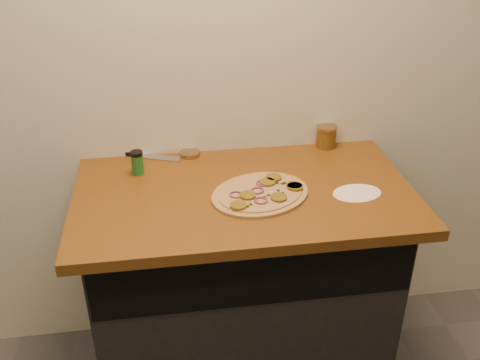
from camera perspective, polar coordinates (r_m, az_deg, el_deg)
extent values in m
cube|color=beige|center=(2.03, -1.01, 14.79)|extent=(4.00, 0.02, 2.70)
cube|color=black|center=(2.19, 0.26, -11.29)|extent=(1.10, 0.60, 0.86)
cube|color=brown|center=(1.91, 0.42, -1.54)|extent=(1.20, 0.70, 0.04)
cylinder|color=tan|center=(1.86, 2.17, -1.51)|extent=(0.46, 0.46, 0.01)
cylinder|color=beige|center=(1.86, 2.17, -1.30)|extent=(0.40, 0.40, 0.00)
cylinder|color=brown|center=(1.77, -0.18, -2.71)|extent=(0.06, 0.06, 0.01)
cylinder|color=brown|center=(1.91, 2.96, -0.23)|extent=(0.06, 0.06, 0.01)
cylinder|color=brown|center=(1.88, 5.89, -0.72)|extent=(0.06, 0.06, 0.01)
cylinder|color=brown|center=(1.94, 3.61, 0.27)|extent=(0.06, 0.06, 0.01)
cylinder|color=brown|center=(1.82, 4.17, -1.87)|extent=(0.06, 0.06, 0.01)
cylinder|color=brown|center=(1.89, 5.82, -0.60)|extent=(0.06, 0.06, 0.01)
cylinder|color=brown|center=(1.82, 0.80, -1.66)|extent=(0.06, 0.06, 0.01)
torus|color=#712A5B|center=(1.80, 2.23, -2.18)|extent=(0.05, 0.05, 0.01)
torus|color=#712A5B|center=(1.86, 1.87, -1.11)|extent=(0.05, 0.05, 0.01)
torus|color=#712A5B|center=(1.90, 2.42, -0.34)|extent=(0.05, 0.05, 0.01)
torus|color=#712A5B|center=(1.83, -0.42, -1.56)|extent=(0.05, 0.05, 0.01)
cube|color=black|center=(1.91, 2.48, -0.20)|extent=(0.01, 0.01, 0.00)
cube|color=black|center=(1.91, 4.78, -0.29)|extent=(0.02, 0.01, 0.00)
cube|color=black|center=(1.91, 3.99, -0.33)|extent=(0.01, 0.01, 0.00)
cube|color=black|center=(1.83, 3.06, -1.61)|extent=(0.02, 0.01, 0.00)
cube|color=black|center=(1.78, 1.15, -2.60)|extent=(0.01, 0.01, 0.00)
cube|color=black|center=(1.93, 3.69, 0.09)|extent=(0.01, 0.01, 0.00)
cube|color=black|center=(1.85, 4.57, -1.37)|extent=(0.01, 0.02, 0.00)
cube|color=black|center=(1.86, 4.08, -1.11)|extent=(0.01, 0.01, 0.00)
cube|color=black|center=(1.90, 4.55, -0.41)|extent=(0.01, 0.01, 0.00)
cube|color=black|center=(1.77, 0.85, -2.81)|extent=(0.01, 0.01, 0.00)
cube|color=black|center=(1.79, 0.15, -2.40)|extent=(0.01, 0.01, 0.00)
cube|color=black|center=(1.82, 2.63, -1.81)|extent=(0.01, 0.01, 0.00)
cube|color=black|center=(1.83, 0.91, -1.57)|extent=(0.02, 0.01, 0.00)
cube|color=#B7BAC1|center=(2.14, -9.10, 2.42)|extent=(0.21, 0.11, 0.00)
cube|color=black|center=(2.19, -12.63, 2.88)|extent=(0.12, 0.06, 0.02)
cylinder|color=#978157|center=(2.14, -5.35, 2.84)|extent=(0.11, 0.11, 0.02)
cylinder|color=maroon|center=(2.22, 9.18, 4.46)|extent=(0.08, 0.08, 0.08)
cylinder|color=#978157|center=(2.20, 9.27, 5.54)|extent=(0.08, 0.08, 0.01)
cylinder|color=#1F6526|center=(2.02, -10.88, 1.64)|extent=(0.04, 0.04, 0.08)
cylinder|color=black|center=(2.00, -11.00, 2.81)|extent=(0.05, 0.05, 0.01)
cylinder|color=white|center=(1.92, 12.36, -1.37)|extent=(0.20, 0.20, 0.00)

